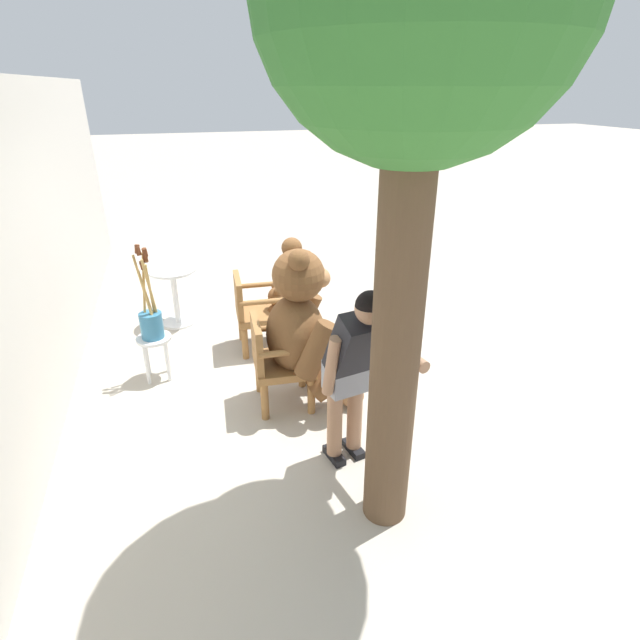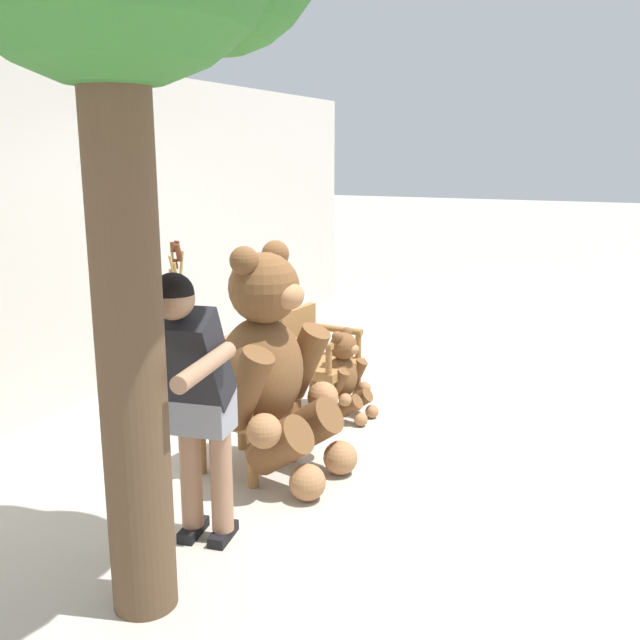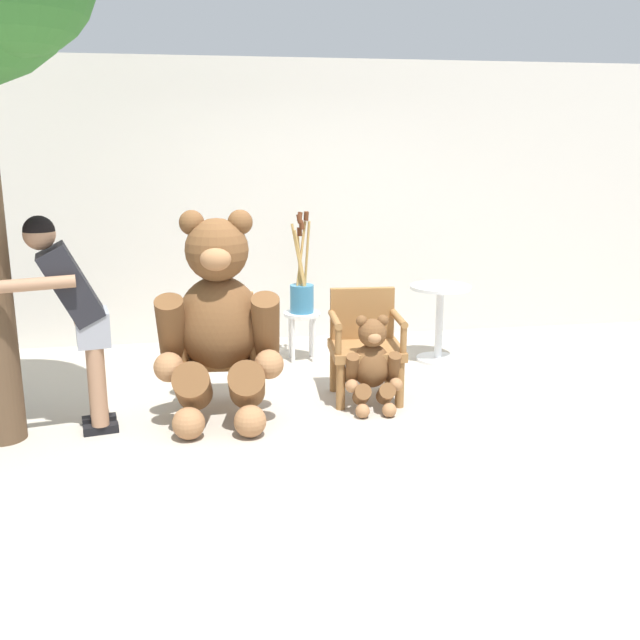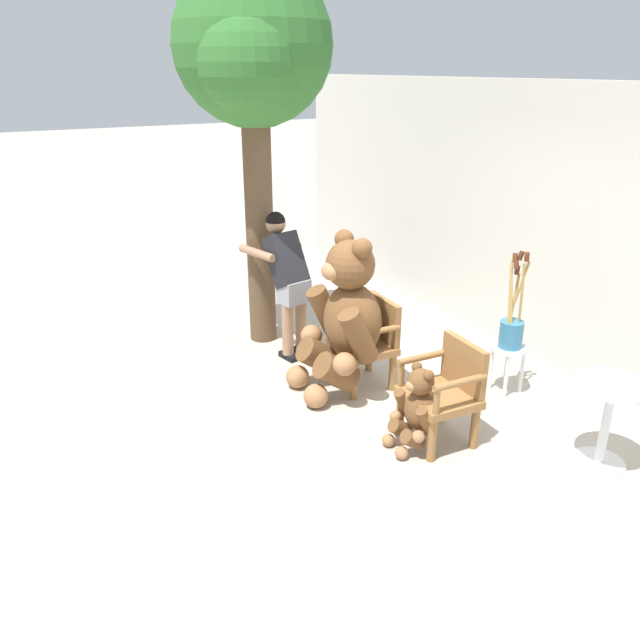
% 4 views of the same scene
% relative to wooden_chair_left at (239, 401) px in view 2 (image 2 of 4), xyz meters
% --- Properties ---
extents(ground_plane, '(60.00, 60.00, 0.00)m').
position_rel_wooden_chair_left_xyz_m(ground_plane, '(0.57, -0.43, -0.46)').
color(ground_plane, '#B2A899').
extents(back_wall, '(10.00, 0.16, 2.80)m').
position_rel_wooden_chair_left_xyz_m(back_wall, '(0.57, 1.97, 0.94)').
color(back_wall, beige).
rests_on(back_wall, ground).
extents(wooden_chair_left, '(0.60, 0.56, 0.86)m').
position_rel_wooden_chair_left_xyz_m(wooden_chair_left, '(0.00, 0.00, 0.00)').
color(wooden_chair_left, olive).
rests_on(wooden_chair_left, ground).
extents(wooden_chair_right, '(0.59, 0.56, 0.86)m').
position_rel_wooden_chair_left_xyz_m(wooden_chair_right, '(1.14, 0.00, 0.00)').
color(wooden_chair_right, olive).
rests_on(wooden_chair_right, ground).
extents(teddy_bear_large, '(0.92, 0.89, 1.53)m').
position_rel_wooden_chair_left_xyz_m(teddy_bear_large, '(-0.01, -0.26, 0.29)').
color(teddy_bear_large, brown).
rests_on(teddy_bear_large, ground).
extents(teddy_bear_small, '(0.44, 0.43, 0.73)m').
position_rel_wooden_chair_left_xyz_m(teddy_bear_small, '(1.14, -0.28, -0.10)').
color(teddy_bear_small, brown).
rests_on(teddy_bear_small, ground).
extents(person_visitor, '(0.75, 0.57, 1.53)m').
position_rel_wooden_chair_left_xyz_m(person_visitor, '(-0.99, -0.37, 0.45)').
color(person_visitor, black).
rests_on(person_visitor, ground).
extents(white_stool, '(0.34, 0.34, 0.46)m').
position_rel_wooden_chair_left_xyz_m(white_stool, '(0.79, 1.07, -0.11)').
color(white_stool, silver).
rests_on(white_stool, ground).
extents(brush_bucket, '(0.22, 0.22, 0.93)m').
position_rel_wooden_chair_left_xyz_m(brush_bucket, '(0.79, 1.07, 0.21)').
color(brush_bucket, teal).
rests_on(brush_bucket, white_stool).
extents(round_side_table, '(0.56, 0.56, 0.72)m').
position_rel_wooden_chair_left_xyz_m(round_side_table, '(2.04, 0.84, -0.01)').
color(round_side_table, silver).
rests_on(round_side_table, ground).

